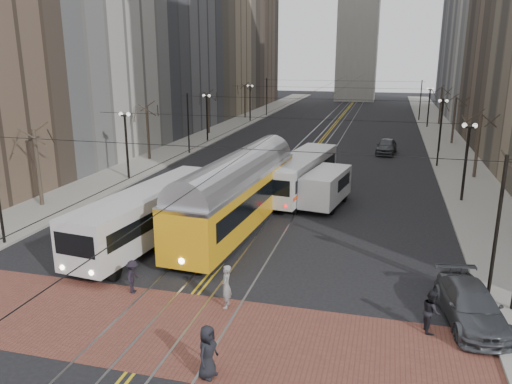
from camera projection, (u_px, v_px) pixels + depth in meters
The scene contains 22 objects.
ground at pixel (202, 285), 23.74m from camera, with size 260.00×260.00×0.00m, color black.
sidewalk_left at pixel (216, 133), 69.34m from camera, with size 5.00×140.00×0.15m, color gray.
sidewalk_right at pixel (445, 142), 61.94m from camera, with size 5.00×140.00×0.15m, color gray.
crosswalk_band at pixel (167, 328), 20.01m from camera, with size 25.00×6.00×0.01m, color brown.
streetcar_rails at pixel (324, 138), 65.66m from camera, with size 4.80×130.00×0.02m, color gray.
centre_lines at pixel (324, 138), 65.66m from camera, with size 0.42×130.00×0.01m, color gold.
building_left_mid at pixel (144, 6), 68.34m from camera, with size 16.00×20.00×34.00m, color slate.
building_left_far at pixel (231, 8), 104.80m from camera, with size 16.00×20.00×40.00m, color brown.
building_right_far at pixel (494, 2), 92.23m from camera, with size 16.00×20.00×40.00m, color slate.
lamp_posts at pixel (304, 135), 49.78m from camera, with size 27.60×57.20×5.60m.
street_trees at pixel (314, 126), 55.83m from camera, with size 31.68×53.28×5.60m.
trolley_wires at pixel (313, 118), 55.18m from camera, with size 25.96×120.00×6.60m.
transit_bus at pixel (150, 216), 28.83m from camera, with size 2.64×12.67×3.17m, color silver.
streetcar at pixel (238, 200), 31.17m from camera, with size 2.90×15.63×3.68m, color orange.
rear_bus at pixel (301, 176), 38.53m from camera, with size 2.58×11.88×3.10m, color #BDBDBD.
cargo_van at pixel (326, 189), 35.77m from camera, with size 2.24×5.83×2.58m, color silver.
sedan_grey at pixel (386, 146), 54.85m from camera, with size 2.00×4.96×1.69m, color #393C40.
sedan_parked at pixel (471, 305), 20.31m from camera, with size 2.11×5.19×1.51m, color #42454A.
pedestrian_a at pixel (208, 352), 16.77m from camera, with size 0.93×0.60×1.90m, color black.
pedestrian_b at pixel (226, 286), 21.46m from camera, with size 0.70×0.46×1.93m, color gray.
pedestrian_c at pixel (431, 311), 19.60m from camera, with size 0.84×0.66×1.74m, color black.
pedestrian_d at pixel (133, 277), 22.82m from camera, with size 1.01×0.58×1.56m, color black.
Camera 1 is at (8.02, -20.31, 10.63)m, focal length 35.00 mm.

